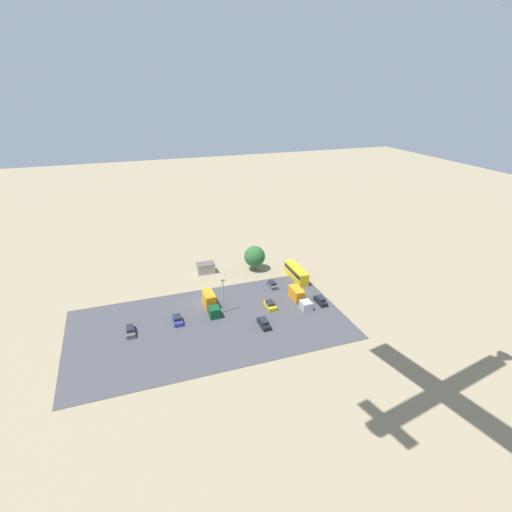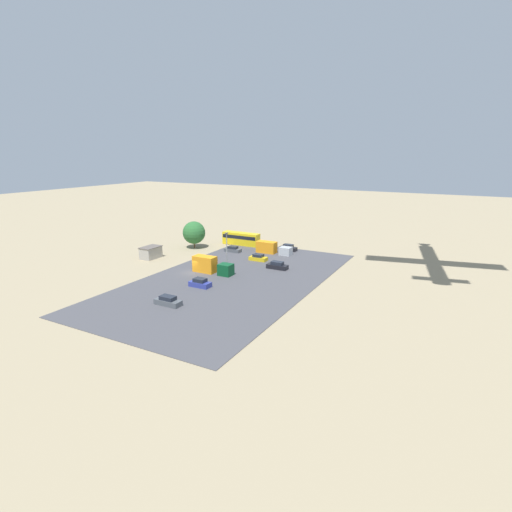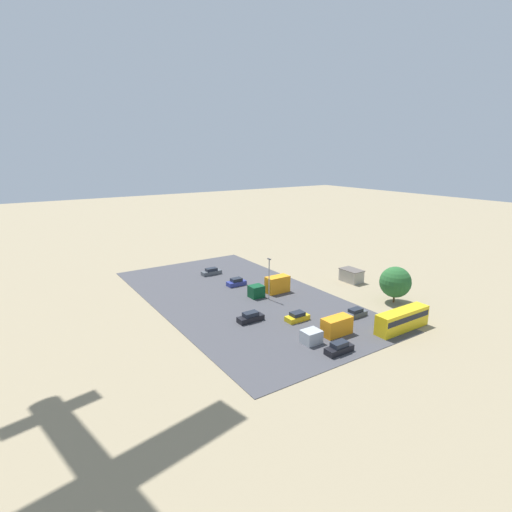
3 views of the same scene
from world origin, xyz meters
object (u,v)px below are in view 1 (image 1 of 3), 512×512
object	(u,v)px
parked_car_5	(177,320)
parked_truck_1	(211,303)
parked_car_1	(270,305)
parked_car_4	(130,331)
shed_building	(206,268)
parked_truck_0	(299,297)
parked_car_3	(264,323)
bus	(296,272)
parked_car_2	(272,284)
parked_car_0	(321,301)

from	to	relation	value
parked_car_5	parked_truck_1	size ratio (longest dim) A/B	0.46
parked_car_1	parked_car_4	bearing A→B (deg)	-179.92
shed_building	parked_truck_0	bearing A→B (deg)	127.07
parked_truck_0	parked_truck_1	bearing A→B (deg)	-10.60
parked_car_1	parked_car_5	world-z (taller)	parked_car_5
shed_building	parked_car_3	size ratio (longest dim) A/B	1.08
bus	parked_car_4	distance (m)	45.27
parked_car_3	parked_truck_0	world-z (taller)	parked_truck_0
bus	parked_car_1	size ratio (longest dim) A/B	2.53
parked_car_3	parked_car_5	bearing A→B (deg)	-23.51
parked_car_2	parked_car_5	size ratio (longest dim) A/B	1.04
parked_car_0	parked_truck_1	world-z (taller)	parked_truck_1
parked_car_1	parked_car_0	bearing A→B (deg)	-10.38
parked_car_1	parked_truck_0	bearing A→B (deg)	1.72
parked_car_0	parked_truck_1	bearing A→B (deg)	-14.04
parked_car_4	parked_truck_0	xyz separation A→B (m)	(-39.19, -0.27, 0.65)
parked_car_3	parked_truck_0	distance (m)	13.67
shed_building	parked_car_3	xyz separation A→B (m)	(-5.91, 30.34, -0.65)
parked_car_1	parked_car_3	bearing A→B (deg)	-121.07
shed_building	parked_car_0	xyz separation A→B (m)	(-22.11, 25.74, -0.64)
parked_truck_0	parked_truck_1	world-z (taller)	parked_truck_1
parked_car_1	parked_car_5	xyz separation A→B (m)	(21.59, -0.79, 0.06)
parked_car_5	parked_truck_0	world-z (taller)	parked_truck_0
parked_car_0	parked_truck_1	size ratio (longest dim) A/B	0.49
parked_car_1	parked_car_3	xyz separation A→B (m)	(4.11, 6.81, 0.05)
parked_car_1	parked_truck_1	xyz separation A→B (m)	(13.28, -4.13, 0.92)
parked_car_1	parked_truck_1	world-z (taller)	parked_truck_1
shed_building	parked_car_5	bearing A→B (deg)	63.01
parked_car_0	parked_truck_0	distance (m)	5.17
parked_car_1	parked_truck_1	distance (m)	13.94
parked_car_0	parked_car_1	size ratio (longest dim) A/B	1.06
parked_car_2	parked_car_4	distance (m)	37.13
parked_car_0	parked_car_2	xyz separation A→B (m)	(7.83, -11.75, -0.09)
bus	parked_car_5	size ratio (longest dim) A/B	2.57
parked_car_0	parked_car_5	xyz separation A→B (m)	(33.69, -3.01, -0.01)
shed_building	parked_car_1	size ratio (longest dim) A/B	1.19
parked_car_4	parked_truck_1	bearing A→B (deg)	-167.15
parked_car_3	parked_truck_1	size ratio (longest dim) A/B	0.51
shed_building	parked_car_3	distance (m)	30.92
parked_car_2	parked_car_5	world-z (taller)	parked_car_5
shed_building	parked_car_5	world-z (taller)	shed_building
parked_car_2	parked_car_4	xyz separation A→B (m)	(35.87, 9.58, 0.05)
parked_car_1	parked_car_5	distance (m)	21.60
bus	parked_car_5	distance (m)	35.44
parked_car_0	parked_car_2	world-z (taller)	parked_car_0
shed_building	parked_car_1	distance (m)	25.58
parked_car_3	parked_car_4	distance (m)	28.31
parked_truck_1	parked_car_0	bearing A→B (deg)	165.96
bus	parked_truck_1	xyz separation A→B (m)	(25.39, 7.58, -0.26)
shed_building	parked_car_4	distance (m)	31.97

